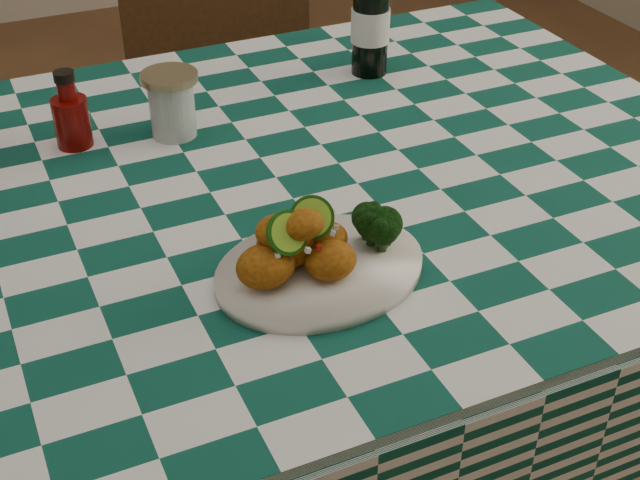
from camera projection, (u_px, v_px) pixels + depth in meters
name	position (u px, v px, depth m)	size (l,w,h in m)	color
dining_table	(226.00, 390.00, 1.51)	(1.66, 1.06, 0.79)	#0C4638
plate	(320.00, 270.00, 1.11)	(0.27, 0.21, 0.02)	white
fried_chicken_pile	(301.00, 240.00, 1.07)	(0.14, 0.10, 0.09)	#AD6310
broccoli_side	(377.00, 224.00, 1.13)	(0.08, 0.08, 0.06)	black
ketchup_bottle	(70.00, 109.00, 1.37)	(0.06, 0.06, 0.12)	#640705
mason_jar	(172.00, 105.00, 1.40)	(0.09, 0.09, 0.11)	#B2BCBA
beer_bottle	(371.00, 10.00, 1.56)	(0.07, 0.07, 0.24)	black
wooden_chair_right	(219.00, 147.00, 2.04)	(0.43, 0.46, 0.95)	#472814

